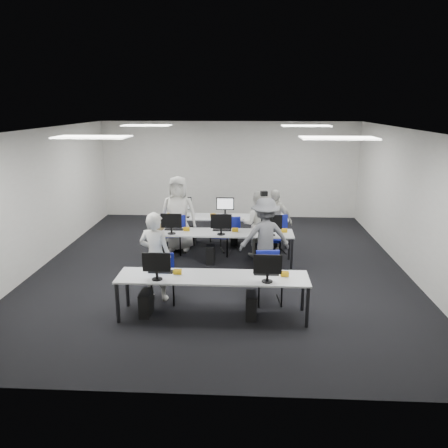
# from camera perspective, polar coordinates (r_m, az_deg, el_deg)

# --- Properties ---
(room) EXTENTS (9.00, 9.02, 3.00)m
(room) POSITION_cam_1_polar(r_m,az_deg,el_deg) (9.40, -0.39, 3.08)
(room) COLOR black
(room) RESTS_ON ground
(ceiling_panels) EXTENTS (5.20, 4.60, 0.02)m
(ceiling_panels) POSITION_cam_1_polar(r_m,az_deg,el_deg) (9.20, -0.41, 12.15)
(ceiling_panels) COLOR white
(ceiling_panels) RESTS_ON room
(desk_front) EXTENTS (3.20, 0.70, 0.73)m
(desk_front) POSITION_cam_1_polar(r_m,az_deg,el_deg) (7.36, -1.49, -7.20)
(desk_front) COLOR silver
(desk_front) RESTS_ON ground
(desk_mid) EXTENTS (3.20, 0.70, 0.73)m
(desk_mid) POSITION_cam_1_polar(r_m,az_deg,el_deg) (9.80, -0.31, -1.35)
(desk_mid) COLOR silver
(desk_mid) RESTS_ON ground
(desk_back) EXTENTS (3.20, 0.70, 0.73)m
(desk_back) POSITION_cam_1_polar(r_m,az_deg,el_deg) (11.15, 0.10, 0.72)
(desk_back) COLOR silver
(desk_back) RESTS_ON ground
(equipment_front) EXTENTS (2.51, 0.41, 1.19)m
(equipment_front) POSITION_cam_1_polar(r_m,az_deg,el_deg) (7.49, -2.96, -9.50)
(equipment_front) COLOR #0E42B9
(equipment_front) RESTS_ON desk_front
(equipment_mid) EXTENTS (2.91, 0.41, 1.19)m
(equipment_mid) POSITION_cam_1_polar(r_m,az_deg,el_deg) (9.90, -1.42, -3.15)
(equipment_mid) COLOR white
(equipment_mid) RESTS_ON desk_mid
(equipment_back) EXTENTS (2.91, 0.41, 1.19)m
(equipment_back) POSITION_cam_1_polar(r_m,az_deg,el_deg) (11.24, 1.08, -0.85)
(equipment_back) COLOR white
(equipment_back) RESTS_ON desk_back
(chair_0) EXTENTS (0.48, 0.51, 0.87)m
(chair_0) POSITION_cam_1_polar(r_m,az_deg,el_deg) (8.13, -7.93, -8.17)
(chair_0) COLOR navy
(chair_0) RESTS_ON ground
(chair_1) EXTENTS (0.50, 0.53, 0.92)m
(chair_1) POSITION_cam_1_polar(r_m,az_deg,el_deg) (8.08, 5.83, -8.13)
(chair_1) COLOR navy
(chair_1) RESTS_ON ground
(chair_2) EXTENTS (0.56, 0.59, 0.94)m
(chair_2) POSITION_cam_1_polar(r_m,az_deg,el_deg) (10.65, -6.96, -2.25)
(chair_2) COLOR navy
(chair_2) RESTS_ON ground
(chair_3) EXTENTS (0.51, 0.54, 0.91)m
(chair_3) POSITION_cam_1_polar(r_m,az_deg,el_deg) (10.54, -0.43, -2.38)
(chair_3) COLOR navy
(chair_3) RESTS_ON ground
(chair_4) EXTENTS (0.46, 0.50, 0.87)m
(chair_4) POSITION_cam_1_polar(r_m,az_deg,el_deg) (10.36, 6.24, -2.87)
(chair_4) COLOR navy
(chair_4) RESTS_ON ground
(chair_5) EXTENTS (0.51, 0.55, 0.94)m
(chair_5) POSITION_cam_1_polar(r_m,az_deg,el_deg) (10.86, -5.88, -1.86)
(chair_5) COLOR navy
(chair_5) RESTS_ON ground
(chair_6) EXTENTS (0.54, 0.56, 0.89)m
(chair_6) POSITION_cam_1_polar(r_m,az_deg,el_deg) (10.79, 0.82, -1.99)
(chair_6) COLOR navy
(chair_6) RESTS_ON ground
(chair_7) EXTENTS (0.59, 0.63, 0.99)m
(chair_7) POSITION_cam_1_polar(r_m,az_deg,el_deg) (10.70, 6.65, -2.07)
(chair_7) COLOR navy
(chair_7) RESTS_ON ground
(handbag) EXTENTS (0.42, 0.29, 0.32)m
(handbag) POSITION_cam_1_polar(r_m,az_deg,el_deg) (9.90, -8.73, -0.09)
(handbag) COLOR #94794C
(handbag) RESTS_ON desk_mid
(student_0) EXTENTS (0.68, 0.52, 1.66)m
(student_0) POSITION_cam_1_polar(r_m,az_deg,el_deg) (8.06, -8.95, -4.19)
(student_0) COLOR white
(student_0) RESTS_ON ground
(student_1) EXTENTS (0.81, 0.66, 1.57)m
(student_1) POSITION_cam_1_polar(r_m,az_deg,el_deg) (10.28, 4.42, 0.01)
(student_1) COLOR white
(student_1) RESTS_ON ground
(student_2) EXTENTS (0.93, 0.63, 1.85)m
(student_2) POSITION_cam_1_polar(r_m,az_deg,el_deg) (10.68, -5.97, 1.32)
(student_2) COLOR white
(student_2) RESTS_ON ground
(student_3) EXTENTS (0.98, 0.72, 1.55)m
(student_3) POSITION_cam_1_polar(r_m,az_deg,el_deg) (10.63, 6.55, 0.41)
(student_3) COLOR white
(student_3) RESTS_ON ground
(photographer) EXTENTS (1.17, 0.81, 1.65)m
(photographer) POSITION_cam_1_polar(r_m,az_deg,el_deg) (9.18, 5.37, -1.64)
(photographer) COLOR slate
(photographer) RESTS_ON ground
(dslr_camera) EXTENTS (0.17, 0.20, 0.10)m
(dslr_camera) POSITION_cam_1_polar(r_m,az_deg,el_deg) (9.13, 5.25, 3.98)
(dslr_camera) COLOR black
(dslr_camera) RESTS_ON photographer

